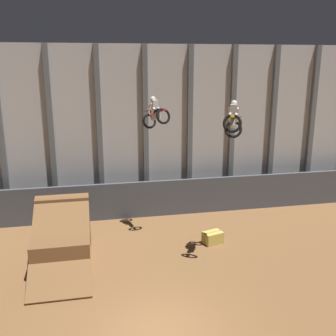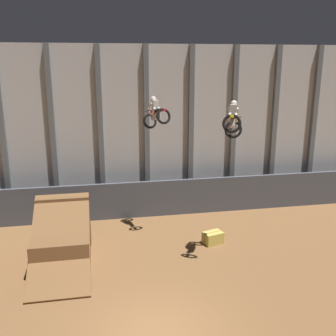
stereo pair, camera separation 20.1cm
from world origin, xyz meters
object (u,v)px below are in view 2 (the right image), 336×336
Objects in this scene: rider_bike_right_air at (233,121)px; rider_bike_left_air at (156,114)px; dirt_ramp at (63,240)px; hay_bale_trackside at (213,238)px.

rider_bike_left_air is at bearing 149.56° from rider_bike_right_air.
dirt_ramp reaches higher than hay_bale_trackside.
dirt_ramp is 2.66× the size of rider_bike_right_air.
hay_bale_trackside is (-0.16, 1.59, -5.79)m from rider_bike_right_air.
rider_bike_left_air is at bearing 142.27° from hay_bale_trackside.
rider_bike_left_air reaches higher than hay_bale_trackside.
hay_bale_trackside is (2.40, -1.86, -5.69)m from rider_bike_left_air.
rider_bike_right_air is 6.01m from hay_bale_trackside.
rider_bike_left_air is 6.45m from hay_bale_trackside.
hay_bale_trackside is at bearing -57.13° from rider_bike_left_air.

